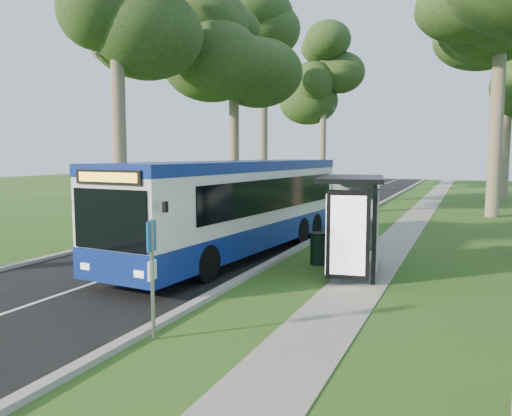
{
  "coord_description": "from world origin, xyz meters",
  "views": [
    {
      "loc": [
        5.61,
        -12.3,
        3.43
      ],
      "look_at": [
        -1.1,
        3.32,
        1.6
      ],
      "focal_mm": 35.0,
      "sensor_mm": 36.0,
      "label": 1
    }
  ],
  "objects": [
    {
      "name": "road",
      "position": [
        -3.5,
        10.0,
        0.01
      ],
      "size": [
        7.0,
        100.0,
        0.02
      ],
      "primitive_type": "cube",
      "color": "black",
      "rests_on": "ground"
    },
    {
      "name": "ground",
      "position": [
        0.0,
        0.0,
        0.0
      ],
      "size": [
        120.0,
        120.0,
        0.0
      ],
      "primitive_type": "plane",
      "color": "#294C17",
      "rests_on": "ground"
    },
    {
      "name": "tree_west_c",
      "position": [
        -9.0,
        18.0,
        11.07
      ],
      "size": [
        5.2,
        5.2,
        14.94
      ],
      "color": "#7A6B56",
      "rests_on": "ground"
    },
    {
      "name": "bus_shelter",
      "position": [
        2.64,
        1.48,
        1.98
      ],
      "size": [
        2.29,
        3.51,
        2.8
      ],
      "rotation": [
        0.0,
        0.0,
        0.17
      ],
      "color": "black",
      "rests_on": "ground"
    },
    {
      "name": "litter_bin",
      "position": [
        1.34,
        2.62,
        0.5
      ],
      "size": [
        0.57,
        0.57,
        0.99
      ],
      "rotation": [
        0.0,
        0.0,
        0.18
      ],
      "color": "black",
      "rests_on": "ground"
    },
    {
      "name": "car_white",
      "position": [
        -9.15,
        29.85,
        0.78
      ],
      "size": [
        3.07,
        4.89,
        1.55
      ],
      "primitive_type": "imported",
      "rotation": [
        0.0,
        0.0,
        0.29
      ],
      "color": "silver",
      "rests_on": "ground"
    },
    {
      "name": "tree_west_e",
      "position": [
        -8.5,
        38.0,
        11.23
      ],
      "size": [
        5.2,
        5.2,
        15.16
      ],
      "color": "#7A6B56",
      "rests_on": "ground"
    },
    {
      "name": "centre_line",
      "position": [
        -3.5,
        10.0,
        0.02
      ],
      "size": [
        0.12,
        100.0,
        0.0
      ],
      "primitive_type": "cube",
      "color": "white",
      "rests_on": "road"
    },
    {
      "name": "footpath",
      "position": [
        3.0,
        10.0,
        0.01
      ],
      "size": [
        1.5,
        100.0,
        0.02
      ],
      "primitive_type": "cube",
      "color": "gray",
      "rests_on": "ground"
    },
    {
      "name": "tree_west_d",
      "position": [
        -11.0,
        28.0,
        14.01
      ],
      "size": [
        5.2,
        5.2,
        18.97
      ],
      "color": "#7A6B56",
      "rests_on": "ground"
    },
    {
      "name": "car_silver",
      "position": [
        -8.26,
        33.49,
        0.69
      ],
      "size": [
        1.83,
        4.28,
        1.37
      ],
      "primitive_type": "imported",
      "rotation": [
        0.0,
        0.0,
        0.09
      ],
      "color": "#9FA2A6",
      "rests_on": "ground"
    },
    {
      "name": "kerb_west",
      "position": [
        -7.0,
        10.0,
        0.06
      ],
      "size": [
        0.25,
        100.0,
        0.12
      ],
      "primitive_type": "cube",
      "color": "#9E9B93",
      "rests_on": "ground"
    },
    {
      "name": "bus_stop_sign",
      "position": [
        0.31,
        -4.8,
        1.42
      ],
      "size": [
        0.1,
        0.32,
        2.26
      ],
      "rotation": [
        0.0,
        0.0,
        0.13
      ],
      "color": "gray",
      "rests_on": "ground"
    },
    {
      "name": "kerb_east",
      "position": [
        0.0,
        10.0,
        0.06
      ],
      "size": [
        0.25,
        100.0,
        0.12
      ],
      "primitive_type": "cube",
      "color": "#9E9B93",
      "rests_on": "ground"
    },
    {
      "name": "tree_east_d",
      "position": [
        8.0,
        30.0,
        9.46
      ],
      "size": [
        5.2,
        5.2,
        12.75
      ],
      "color": "#7A6B56",
      "rests_on": "ground"
    },
    {
      "name": "bus",
      "position": [
        -1.62,
        2.98,
        1.66
      ],
      "size": [
        3.51,
        12.26,
        3.21
      ],
      "rotation": [
        0.0,
        0.0,
        -0.08
      ],
      "color": "white",
      "rests_on": "ground"
    }
  ]
}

